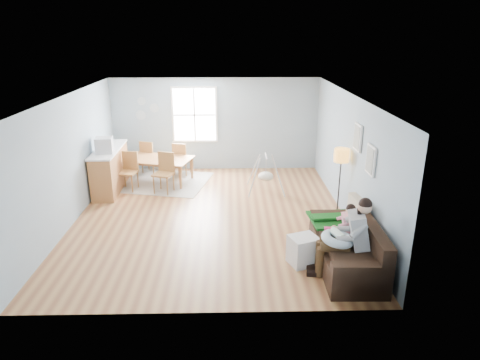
{
  "coord_description": "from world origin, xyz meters",
  "views": [
    {
      "loc": [
        0.42,
        -8.85,
        3.98
      ],
      "look_at": [
        0.62,
        -0.41,
        1.0
      ],
      "focal_mm": 32.0,
      "sensor_mm": 36.0,
      "label": 1
    }
  ],
  "objects_px": {
    "dining_table": "(157,170)",
    "monitor": "(104,145)",
    "chair_nw": "(149,155)",
    "chair_se": "(165,170)",
    "chair_ne": "(181,157)",
    "floor_lamp": "(341,161)",
    "baby_swing": "(266,176)",
    "toddler": "(344,222)",
    "father": "(348,234)",
    "chair_sw": "(129,168)",
    "storage_cube": "(303,250)",
    "sofa": "(349,249)",
    "counter": "(110,169)"
  },
  "relations": [
    {
      "from": "sofa",
      "to": "baby_swing",
      "type": "xyz_separation_m",
      "value": [
        -1.18,
        3.72,
        0.12
      ]
    },
    {
      "from": "floor_lamp",
      "to": "chair_nw",
      "type": "bearing_deg",
      "value": 145.59
    },
    {
      "from": "dining_table",
      "to": "chair_nw",
      "type": "relative_size",
      "value": 1.95
    },
    {
      "from": "father",
      "to": "monitor",
      "type": "relative_size",
      "value": 3.16
    },
    {
      "from": "floor_lamp",
      "to": "baby_swing",
      "type": "distance_m",
      "value": 2.39
    },
    {
      "from": "toddler",
      "to": "monitor",
      "type": "distance_m",
      "value": 6.15
    },
    {
      "from": "floor_lamp",
      "to": "chair_nw",
      "type": "distance_m",
      "value": 5.8
    },
    {
      "from": "sofa",
      "to": "chair_nw",
      "type": "relative_size",
      "value": 2.28
    },
    {
      "from": "sofa",
      "to": "father",
      "type": "relative_size",
      "value": 1.55
    },
    {
      "from": "father",
      "to": "toddler",
      "type": "bearing_deg",
      "value": 82.69
    },
    {
      "from": "floor_lamp",
      "to": "storage_cube",
      "type": "distance_m",
      "value": 2.49
    },
    {
      "from": "father",
      "to": "chair_sw",
      "type": "height_order",
      "value": "father"
    },
    {
      "from": "chair_se",
      "to": "chair_nw",
      "type": "distance_m",
      "value": 1.66
    },
    {
      "from": "toddler",
      "to": "chair_nw",
      "type": "bearing_deg",
      "value": 130.66
    },
    {
      "from": "dining_table",
      "to": "monitor",
      "type": "relative_size",
      "value": 4.18
    },
    {
      "from": "chair_sw",
      "to": "counter",
      "type": "relative_size",
      "value": 0.5
    },
    {
      "from": "chair_se",
      "to": "chair_ne",
      "type": "xyz_separation_m",
      "value": [
        0.27,
        1.3,
        -0.04
      ]
    },
    {
      "from": "chair_sw",
      "to": "chair_se",
      "type": "xyz_separation_m",
      "value": [
        0.96,
        -0.21,
        0.02
      ]
    },
    {
      "from": "storage_cube",
      "to": "chair_se",
      "type": "distance_m",
      "value": 4.76
    },
    {
      "from": "toddler",
      "to": "dining_table",
      "type": "xyz_separation_m",
      "value": [
        -4.04,
        4.34,
        -0.41
      ]
    },
    {
      "from": "baby_swing",
      "to": "chair_se",
      "type": "bearing_deg",
      "value": 178.42
    },
    {
      "from": "chair_nw",
      "to": "chair_ne",
      "type": "relative_size",
      "value": 1.0
    },
    {
      "from": "chair_nw",
      "to": "chair_se",
      "type": "bearing_deg",
      "value": -65.77
    },
    {
      "from": "chair_sw",
      "to": "chair_se",
      "type": "bearing_deg",
      "value": -12.26
    },
    {
      "from": "floor_lamp",
      "to": "chair_ne",
      "type": "height_order",
      "value": "floor_lamp"
    },
    {
      "from": "toddler",
      "to": "chair_sw",
      "type": "bearing_deg",
      "value": 140.84
    },
    {
      "from": "storage_cube",
      "to": "dining_table",
      "type": "relative_size",
      "value": 0.31
    },
    {
      "from": "sofa",
      "to": "toddler",
      "type": "xyz_separation_m",
      "value": [
        -0.08,
        0.21,
        0.43
      ]
    },
    {
      "from": "floor_lamp",
      "to": "storage_cube",
      "type": "relative_size",
      "value": 2.68
    },
    {
      "from": "toddler",
      "to": "storage_cube",
      "type": "height_order",
      "value": "toddler"
    },
    {
      "from": "storage_cube",
      "to": "dining_table",
      "type": "height_order",
      "value": "dining_table"
    },
    {
      "from": "counter",
      "to": "baby_swing",
      "type": "distance_m",
      "value": 4.04
    },
    {
      "from": "father",
      "to": "storage_cube",
      "type": "relative_size",
      "value": 2.42
    },
    {
      "from": "storage_cube",
      "to": "chair_ne",
      "type": "distance_m",
      "value": 5.7
    },
    {
      "from": "toddler",
      "to": "monitor",
      "type": "xyz_separation_m",
      "value": [
        -5.11,
        3.38,
        0.56
      ]
    },
    {
      "from": "sofa",
      "to": "storage_cube",
      "type": "bearing_deg",
      "value": 174.49
    },
    {
      "from": "counter",
      "to": "baby_swing",
      "type": "bearing_deg",
      "value": -3.46
    },
    {
      "from": "floor_lamp",
      "to": "chair_nw",
      "type": "xyz_separation_m",
      "value": [
        -4.74,
        3.25,
        -0.76
      ]
    },
    {
      "from": "monitor",
      "to": "floor_lamp",
      "type": "bearing_deg",
      "value": -15.6
    },
    {
      "from": "toddler",
      "to": "chair_se",
      "type": "xyz_separation_m",
      "value": [
        -3.7,
        3.58,
        -0.15
      ]
    },
    {
      "from": "father",
      "to": "chair_ne",
      "type": "bearing_deg",
      "value": 121.87
    },
    {
      "from": "counter",
      "to": "monitor",
      "type": "relative_size",
      "value": 4.42
    },
    {
      "from": "toddler",
      "to": "chair_nw",
      "type": "xyz_separation_m",
      "value": [
        -4.38,
        5.1,
        -0.19
      ]
    },
    {
      "from": "baby_swing",
      "to": "counter",
      "type": "bearing_deg",
      "value": 176.54
    },
    {
      "from": "toddler",
      "to": "chair_ne",
      "type": "xyz_separation_m",
      "value": [
        -3.42,
        4.88,
        -0.19
      ]
    },
    {
      "from": "storage_cube",
      "to": "chair_sw",
      "type": "bearing_deg",
      "value": 135.03
    },
    {
      "from": "chair_se",
      "to": "chair_ne",
      "type": "height_order",
      "value": "chair_se"
    },
    {
      "from": "counter",
      "to": "baby_swing",
      "type": "xyz_separation_m",
      "value": [
        4.03,
        -0.24,
        -0.13
      ]
    },
    {
      "from": "floor_lamp",
      "to": "chair_nw",
      "type": "height_order",
      "value": "floor_lamp"
    },
    {
      "from": "monitor",
      "to": "storage_cube",
      "type": "bearing_deg",
      "value": -38.69
    }
  ]
}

